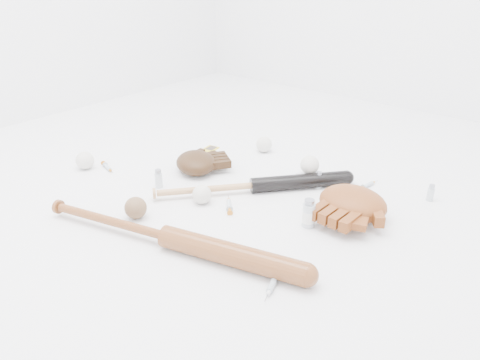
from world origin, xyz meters
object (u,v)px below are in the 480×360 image
Objects in this scene: glove_dark at (196,162)px; pedestal at (309,178)px; bat_wood at (167,237)px; bat_dark at (253,185)px.

glove_dark is 0.47m from pedestal.
bat_wood is 4.06× the size of glove_dark.
bat_dark is 0.84× the size of bat_wood.
bat_dark is 0.30m from glove_dark.
bat_dark is at bearing 34.76° from glove_dark.
bat_dark is at bearing -120.11° from pedestal.
glove_dark is at bearing -153.65° from pedestal.
bat_wood is 0.68m from pedestal.
bat_wood is at bearing -98.37° from pedestal.
pedestal is (0.12, 0.21, -0.01)m from bat_dark.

